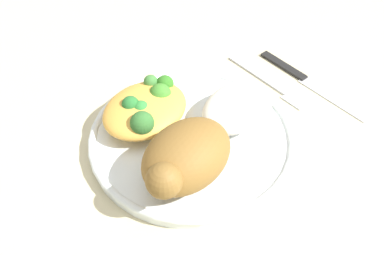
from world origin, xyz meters
TOP-DOWN VIEW (x-y plane):
  - ground_plane at (0.00, 0.00)m, footprint 2.00×2.00m
  - plate at (0.00, 0.00)m, footprint 0.25×0.25m
  - roasted_chicken at (0.06, 0.04)m, footprint 0.12×0.08m
  - rice_pile at (-0.06, 0.02)m, footprint 0.10×0.07m
  - mac_cheese_with_broccoli at (0.02, -0.06)m, footprint 0.11×0.09m
  - fork at (-0.16, 0.01)m, footprint 0.03×0.14m
  - knife at (-0.20, 0.03)m, footprint 0.04×0.19m

SIDE VIEW (x-z plane):
  - ground_plane at x=0.00m, z-range 0.00..0.00m
  - fork at x=-0.16m, z-range 0.00..0.01m
  - knife at x=-0.20m, z-range 0.00..0.01m
  - plate at x=0.00m, z-range 0.00..0.02m
  - rice_pile at x=-0.06m, z-range 0.02..0.05m
  - mac_cheese_with_broccoli at x=0.02m, z-range 0.02..0.06m
  - roasted_chicken at x=0.06m, z-range 0.02..0.08m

